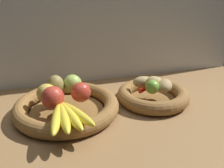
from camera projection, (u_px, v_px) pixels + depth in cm
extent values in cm
cube|color=olive|center=(119.00, 110.00, 90.69)|extent=(140.00, 90.00, 3.00)
cube|color=silver|center=(98.00, 20.00, 105.94)|extent=(140.00, 3.00, 55.00)
cylinder|color=brown|center=(67.00, 112.00, 85.81)|extent=(25.96, 25.96, 1.00)
torus|color=brown|center=(67.00, 106.00, 85.01)|extent=(36.81, 36.81, 5.15)
cylinder|color=brown|center=(153.00, 100.00, 94.45)|extent=(18.47, 18.47, 1.00)
torus|color=brown|center=(153.00, 95.00, 93.64)|extent=(27.68, 27.68, 5.15)
sphere|color=gold|center=(46.00, 93.00, 81.32)|extent=(6.53, 6.53, 6.53)
sphere|color=#99B74C|center=(73.00, 84.00, 88.62)|extent=(6.78, 6.78, 6.78)
sphere|color=#B73828|center=(53.00, 98.00, 77.24)|extent=(7.37, 7.37, 7.37)
sphere|color=#B73828|center=(81.00, 92.00, 81.69)|extent=(6.86, 6.86, 6.86)
ellipsoid|color=olive|center=(56.00, 85.00, 86.32)|extent=(7.82, 8.00, 7.49)
ellipsoid|color=yellow|center=(57.00, 117.00, 70.17)|extent=(6.47, 18.63, 3.05)
ellipsoid|color=yellow|center=(64.00, 117.00, 70.52)|extent=(3.39, 18.44, 3.05)
ellipsoid|color=yellow|center=(70.00, 115.00, 71.22)|extent=(7.11, 18.60, 3.05)
ellipsoid|color=yellow|center=(76.00, 113.00, 72.25)|extent=(10.53, 17.95, 3.05)
sphere|color=brown|center=(60.00, 103.00, 78.60)|extent=(2.74, 2.74, 2.74)
ellipsoid|color=#A38451|center=(164.00, 86.00, 89.94)|extent=(9.06, 9.95, 4.50)
ellipsoid|color=tan|center=(154.00, 83.00, 91.65)|extent=(7.55, 6.57, 5.10)
ellipsoid|color=tan|center=(143.00, 82.00, 93.18)|extent=(8.57, 5.76, 4.48)
sphere|color=#6B9E33|center=(152.00, 87.00, 87.88)|extent=(5.20, 5.20, 5.20)
cone|color=red|center=(151.00, 87.00, 92.22)|extent=(11.82, 6.76, 1.83)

